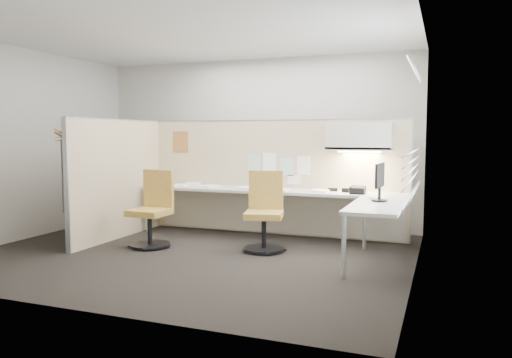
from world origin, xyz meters
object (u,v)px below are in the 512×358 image
at_px(chair_left, 153,211).
at_px(chair_right, 265,214).
at_px(desk, 287,200).
at_px(monitor, 380,180).
at_px(phone, 358,190).

xyz_separation_m(chair_left, chair_right, (1.53, 0.33, 0.00)).
height_order(desk, monitor, monitor).
xyz_separation_m(desk, chair_left, (-1.65, -0.94, -0.12)).
bearing_deg(chair_left, chair_right, 13.28).
relative_size(desk, phone, 18.77).
bearing_deg(phone, desk, -175.59).
height_order(monitor, phone, monitor).
xyz_separation_m(chair_left, monitor, (3.02, 0.29, 0.51)).
bearing_deg(chair_right, desk, 64.97).
bearing_deg(chair_left, desk, 30.80).
relative_size(chair_left, monitor, 2.24).
distance_m(chair_left, phone, 2.84).
relative_size(desk, chair_right, 3.84).
height_order(chair_right, monitor, monitor).
bearing_deg(monitor, chair_right, 93.14).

